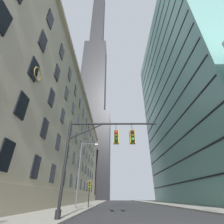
# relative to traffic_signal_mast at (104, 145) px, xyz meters

# --- Properties ---
(station_building) EXTENTS (16.91, 70.23, 26.08)m
(station_building) POSITION_rel_traffic_signal_mast_xyz_m (-15.29, 26.06, 8.27)
(station_building) COLOR #BCAF93
(station_building) RESTS_ON ground
(dark_skyscraper) EXTENTS (24.51, 24.51, 224.36)m
(dark_skyscraper) POSITION_rel_traffic_signal_mast_xyz_m (-13.47, 78.93, 60.64)
(dark_skyscraper) COLOR black
(dark_skyscraper) RESTS_ON ground
(glass_office_midrise) EXTENTS (19.25, 44.34, 56.74)m
(glass_office_midrise) POSITION_rel_traffic_signal_mast_xyz_m (24.40, 26.55, 23.63)
(glass_office_midrise) COLOR slate
(glass_office_midrise) RESTS_ON ground
(traffic_signal_mast) EXTENTS (6.98, 0.63, 6.56)m
(traffic_signal_mast) POSITION_rel_traffic_signal_mast_xyz_m (0.00, 0.00, 0.00)
(traffic_signal_mast) COLOR black
(traffic_signal_mast) RESTS_ON sidewalk_left
(traffic_light_far_left) EXTENTS (0.40, 0.63, 3.24)m
(traffic_light_far_left) POSITION_rel_traffic_signal_mast_xyz_m (-2.67, 12.81, -2.04)
(traffic_light_far_left) COLOR black
(traffic_light_far_left) RESTS_ON sidewalk_left
(street_lamppost) EXTENTS (2.55, 0.32, 8.23)m
(street_lamppost) POSITION_rel_traffic_signal_mast_xyz_m (-3.61, 10.93, 0.28)
(street_lamppost) COLOR #47474C
(street_lamppost) RESTS_ON sidewalk_left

